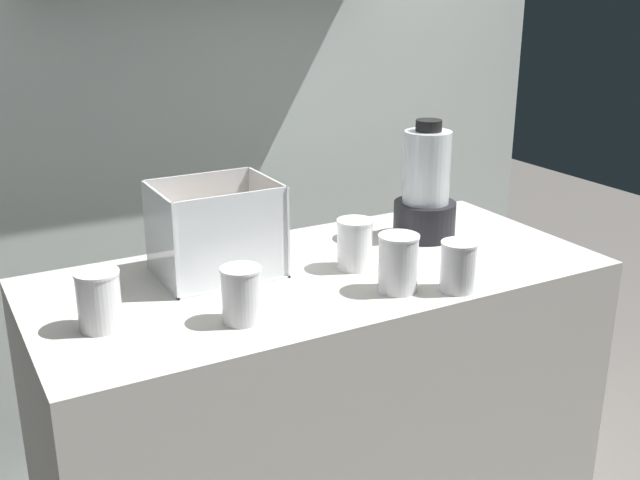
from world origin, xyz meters
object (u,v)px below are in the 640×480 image
object	(u,v)px
juice_cup_beet_left	(241,297)
juice_cup_orange_far_right	(458,268)
juice_cup_carrot_far_left	(99,303)
juice_cup_orange_right	(398,266)
blender_pitcher	(426,191)
carrot_display_bin	(218,245)
juice_cup_pomegranate_middle	(355,246)

from	to	relation	value
juice_cup_beet_left	juice_cup_orange_far_right	distance (m)	0.51
juice_cup_carrot_far_left	juice_cup_orange_right	distance (m)	0.66
blender_pitcher	juice_cup_orange_right	xyz separation A→B (m)	(-0.28, -0.28, -0.07)
carrot_display_bin	juice_cup_pomegranate_middle	distance (m)	0.33
blender_pitcher	juice_cup_orange_right	world-z (taller)	blender_pitcher
juice_cup_beet_left	juice_cup_pomegranate_middle	distance (m)	0.40
carrot_display_bin	juice_cup_orange_right	xyz separation A→B (m)	(0.32, -0.30, -0.01)
carrot_display_bin	juice_cup_orange_right	bearing A→B (deg)	-43.02
carrot_display_bin	juice_cup_beet_left	xyz separation A→B (m)	(-0.06, -0.28, -0.02)
carrot_display_bin	juice_cup_pomegranate_middle	size ratio (longest dim) A/B	2.27
juice_cup_beet_left	juice_cup_orange_far_right	world-z (taller)	juice_cup_beet_left
juice_cup_beet_left	juice_cup_orange_right	size ratio (longest dim) A/B	0.89
juice_cup_beet_left	juice_cup_pomegranate_middle	bearing A→B (deg)	22.37
juice_cup_carrot_far_left	juice_cup_orange_right	xyz separation A→B (m)	(0.65, -0.13, 0.00)
carrot_display_bin	juice_cup_orange_far_right	xyz separation A→B (m)	(0.44, -0.36, -0.02)
carrot_display_bin	juice_cup_orange_right	distance (m)	0.44
juice_cup_carrot_far_left	juice_cup_orange_right	world-z (taller)	juice_cup_orange_right
carrot_display_bin	juice_cup_pomegranate_middle	xyz separation A→B (m)	(0.31, -0.13, -0.01)
carrot_display_bin	juice_cup_carrot_far_left	size ratio (longest dim) A/B	2.26
carrot_display_bin	blender_pitcher	xyz separation A→B (m)	(0.60, -0.02, 0.06)
juice_cup_pomegranate_middle	juice_cup_orange_right	world-z (taller)	juice_cup_orange_right
juice_cup_carrot_far_left	juice_cup_orange_right	size ratio (longest dim) A/B	0.93
juice_cup_beet_left	juice_cup_orange_right	distance (m)	0.38
carrot_display_bin	juice_cup_pomegranate_middle	bearing A→B (deg)	-22.49
blender_pitcher	juice_cup_orange_far_right	xyz separation A→B (m)	(-0.16, -0.35, -0.08)
carrot_display_bin	juice_cup_orange_far_right	size ratio (longest dim) A/B	2.42
blender_pitcher	juice_cup_orange_right	bearing A→B (deg)	-134.82
juice_cup_carrot_far_left	juice_cup_pomegranate_middle	distance (m)	0.64
blender_pitcher	juice_cup_orange_right	size ratio (longest dim) A/B	2.42
juice_cup_carrot_far_left	juice_cup_pomegranate_middle	xyz separation A→B (m)	(0.63, 0.04, 0.00)
blender_pitcher	juice_cup_orange_right	distance (m)	0.41
carrot_display_bin	juice_cup_orange_far_right	distance (m)	0.57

